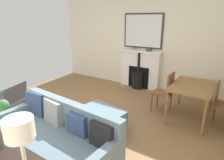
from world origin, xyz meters
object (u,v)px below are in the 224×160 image
object	(u,v)px
dining_table	(192,89)
dining_chair_by_back_wall	(221,101)
mantel_bowl_near	(134,49)
mantel_bowl_far	(149,50)
fireplace	(139,72)
sofa	(55,137)
table_lamp_far_end	(19,131)
armchair_accent	(9,99)
dining_chair_near_fireplace	(166,90)
ottoman	(100,119)

from	to	relation	value
dining_table	dining_chair_by_back_wall	distance (m)	0.54
mantel_bowl_near	mantel_bowl_far	xyz separation A→B (m)	(0.00, 0.47, 0.00)
mantel_bowl_far	fireplace	bearing A→B (deg)	-87.85
sofa	table_lamp_far_end	size ratio (longest dim) A/B	4.19
mantel_bowl_near	dining_chair_by_back_wall	xyz separation A→B (m)	(1.09, 2.40, -0.65)
mantel_bowl_far	armchair_accent	bearing A→B (deg)	-27.76
mantel_bowl_far	armchair_accent	distance (m)	3.62
fireplace	table_lamp_far_end	bearing A→B (deg)	12.38
table_lamp_far_end	fireplace	bearing A→B (deg)	-167.62
dining_chair_by_back_wall	mantel_bowl_far	bearing A→B (deg)	-119.53
dining_table	dining_chair_by_back_wall	bearing A→B (deg)	90.39
dining_chair_near_fireplace	dining_chair_by_back_wall	xyz separation A→B (m)	(-0.01, 1.04, -0.01)
table_lamp_far_end	dining_table	size ratio (longest dim) A/B	0.41
ottoman	mantel_bowl_far	bearing A→B (deg)	-177.27
dining_chair_by_back_wall	sofa	bearing A→B (deg)	-39.65
fireplace	mantel_bowl_near	size ratio (longest dim) A/B	9.65
mantel_bowl_far	sofa	xyz separation A→B (m)	(3.42, 0.00, -0.82)
armchair_accent	table_lamp_far_end	distance (m)	2.69
mantel_bowl_near	mantel_bowl_far	size ratio (longest dim) A/B	0.81
fireplace	dining_chair_by_back_wall	xyz separation A→B (m)	(1.08, 2.18, 0.02)
table_lamp_far_end	sofa	bearing A→B (deg)	-141.00
mantel_bowl_far	sofa	size ratio (longest dim) A/B	0.08
sofa	armchair_accent	world-z (taller)	sofa
sofa	dining_chair_by_back_wall	size ratio (longest dim) A/B	2.33
sofa	mantel_bowl_near	bearing A→B (deg)	-172.13
ottoman	table_lamp_far_end	world-z (taller)	table_lamp_far_end
table_lamp_far_end	dining_chair_by_back_wall	bearing A→B (deg)	158.64
fireplace	dining_chair_by_back_wall	size ratio (longest dim) A/B	1.44
mantel_bowl_near	table_lamp_far_end	bearing A→B (deg)	15.20
ottoman	dining_chair_near_fireplace	bearing A→B (deg)	150.94
fireplace	dining_chair_near_fireplace	xyz separation A→B (m)	(1.09, 1.14, 0.03)
ottoman	armchair_accent	bearing A→B (deg)	-69.75
dining_chair_by_back_wall	armchair_accent	bearing A→B (deg)	-60.21
dining_table	dining_chair_near_fireplace	size ratio (longest dim) A/B	1.29
dining_table	table_lamp_far_end	bearing A→B (deg)	-12.80
table_lamp_far_end	dining_chair_near_fireplace	distance (m)	3.23
table_lamp_far_end	dining_table	distance (m)	3.29
fireplace	mantel_bowl_near	xyz separation A→B (m)	(-0.01, -0.22, 0.67)
dining_chair_near_fireplace	mantel_bowl_near	bearing A→B (deg)	-128.91
fireplace	dining_table	bearing A→B (deg)	56.71
armchair_accent	dining_chair_near_fireplace	world-z (taller)	dining_chair_near_fireplace
ottoman	dining_chair_by_back_wall	bearing A→B (deg)	127.67
mantel_bowl_near	dining_table	size ratio (longest dim) A/B	0.11
dining_table	dining_chair_by_back_wall	size ratio (longest dim) A/B	1.34
mantel_bowl_near	mantel_bowl_far	world-z (taller)	mantel_bowl_far
dining_table	sofa	bearing A→B (deg)	-31.20
ottoman	armchair_accent	world-z (taller)	armchair_accent
fireplace	ottoman	distance (m)	2.52
ottoman	armchair_accent	distance (m)	1.90
armchair_accent	dining_chair_by_back_wall	xyz separation A→B (m)	(-2.05, 3.58, 0.07)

